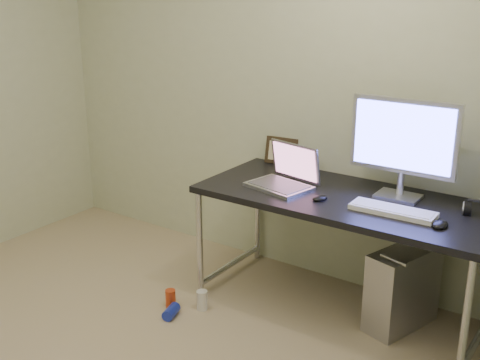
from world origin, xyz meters
name	(u,v)px	position (x,y,z in m)	size (l,w,h in m)	color
wall_back	(257,88)	(0.00, 1.75, 1.25)	(3.50, 0.02, 2.50)	beige
wall_right	(429,225)	(1.75, 0.00, 1.25)	(0.02, 3.50, 2.50)	beige
desk	(344,208)	(0.86, 1.37, 0.68)	(1.72, 0.75, 0.75)	black
tower_computer	(403,288)	(1.23, 1.42, 0.24)	(0.33, 0.50, 0.51)	#AFAFB4
cable_a	(413,245)	(1.18, 1.70, 0.40)	(0.01, 0.01, 0.70)	black
cable_b	(426,253)	(1.27, 1.68, 0.38)	(0.01, 0.01, 0.72)	black
can_red	(171,298)	(-0.02, 0.81, 0.06)	(0.06, 0.06, 0.12)	#C43F19
can_white	(202,300)	(0.16, 0.90, 0.06)	(0.07, 0.07, 0.12)	silver
can_blue	(171,312)	(0.06, 0.72, 0.03)	(0.07, 0.07, 0.12)	#1D2EBB
laptop	(285,177)	(0.48, 1.34, 0.81)	(0.42, 0.37, 0.25)	silver
monitor	(403,141)	(1.12, 1.53, 1.09)	(0.61, 0.18, 0.58)	silver
keyboard	(393,211)	(1.19, 1.27, 0.76)	(0.46, 0.15, 0.03)	white
mouse_right	(440,223)	(1.46, 1.23, 0.77)	(0.07, 0.12, 0.04)	black
mouse_left	(320,197)	(0.77, 1.23, 0.77)	(0.06, 0.10, 0.04)	black
headphones	(479,210)	(1.57, 1.51, 0.78)	(0.17, 0.10, 0.10)	black
picture_frame	(281,151)	(0.22, 1.72, 0.84)	(0.23, 0.03, 0.18)	black
webcam	(312,159)	(0.48, 1.68, 0.84)	(0.04, 0.04, 0.12)	silver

